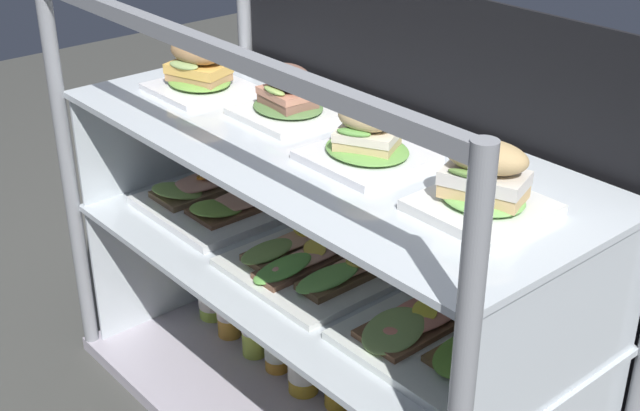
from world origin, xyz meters
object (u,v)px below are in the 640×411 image
juice_bottle_back_left (363,397)px  juice_bottle_front_left_end (395,408)px  plated_roll_sandwich_left_of_center (368,141)px  juice_bottle_front_right_end (277,340)px  open_sandwich_tray_far_right (223,197)px  juice_bottle_tucked_behind (303,358)px  plated_roll_sandwich_center (484,186)px  juice_bottle_back_right (338,377)px  plated_roll_sandwich_right_of_center (198,70)px  plated_roll_sandwich_near_left_corner (288,98)px  juice_bottle_front_fourth (212,286)px  juice_bottle_near_post (253,319)px  open_sandwich_tray_near_left_corner (320,261)px  juice_bottle_back_center (228,305)px  open_sandwich_tray_mid_right (455,334)px

juice_bottle_back_left → juice_bottle_front_left_end: juice_bottle_front_left_end is taller
juice_bottle_front_left_end → plated_roll_sandwich_left_of_center: bearing=-148.4°
juice_bottle_front_right_end → juice_bottle_back_left: 0.28m
open_sandwich_tray_far_right → juice_bottle_tucked_behind: open_sandwich_tray_far_right is taller
plated_roll_sandwich_center → juice_bottle_front_right_end: bearing=177.6°
plated_roll_sandwich_left_of_center → juice_bottle_back_right: 0.61m
plated_roll_sandwich_right_of_center → juice_bottle_tucked_behind: size_ratio=0.83×
plated_roll_sandwich_near_left_corner → juice_bottle_front_fourth: bearing=179.4°
plated_roll_sandwich_right_of_center → plated_roll_sandwich_center: size_ratio=1.01×
plated_roll_sandwich_left_of_center → juice_bottle_front_fourth: (-0.58, 0.03, -0.59)m
plated_roll_sandwich_right_of_center → juice_bottle_front_left_end: 0.80m
juice_bottle_front_right_end → juice_bottle_back_left: (0.28, 0.01, 0.01)m
plated_roll_sandwich_right_of_center → plated_roll_sandwich_near_left_corner: plated_roll_sandwich_right_of_center is taller
juice_bottle_near_post → juice_bottle_back_right: juice_bottle_near_post is taller
plated_roll_sandwich_left_of_center → juice_bottle_front_fourth: size_ratio=0.84×
open_sandwich_tray_far_right → open_sandwich_tray_near_left_corner: bearing=-2.5°
open_sandwich_tray_near_left_corner → juice_bottle_back_left: (0.09, 0.04, -0.30)m
open_sandwich_tray_near_left_corner → juice_bottle_back_center: open_sandwich_tray_near_left_corner is taller
plated_roll_sandwich_right_of_center → open_sandwich_tray_near_left_corner: 0.48m
plated_roll_sandwich_right_of_center → juice_bottle_tucked_behind: plated_roll_sandwich_right_of_center is taller
open_sandwich_tray_mid_right → juice_bottle_front_fourth: bearing=178.0°
plated_roll_sandwich_near_left_corner → plated_roll_sandwich_right_of_center: bearing=-168.9°
plated_roll_sandwich_right_of_center → juice_bottle_front_left_end: plated_roll_sandwich_right_of_center is taller
juice_bottle_tucked_behind → juice_bottle_back_right: bearing=16.3°
juice_bottle_tucked_behind → juice_bottle_front_left_end: bearing=4.2°
plated_roll_sandwich_left_of_center → plated_roll_sandwich_right_of_center: bearing=-178.0°
plated_roll_sandwich_center → open_sandwich_tray_mid_right: bearing=170.1°
plated_roll_sandwich_right_of_center → juice_bottle_front_left_end: bearing=5.5°
plated_roll_sandwich_left_of_center → juice_bottle_tucked_behind: (-0.20, 0.02, -0.59)m
open_sandwich_tray_mid_right → juice_bottle_back_left: 0.39m
juice_bottle_near_post → juice_bottle_back_left: bearing=1.7°
plated_roll_sandwich_near_left_corner → open_sandwich_tray_far_right: (-0.21, -0.02, -0.29)m
open_sandwich_tray_far_right → juice_bottle_front_fourth: 0.32m
juice_bottle_front_right_end → juice_bottle_back_right: (0.19, 0.02, -0.00)m
juice_bottle_front_fourth → plated_roll_sandwich_center: bearing=-2.4°
plated_roll_sandwich_center → juice_bottle_back_center: 0.95m
juice_bottle_front_fourth → open_sandwich_tray_far_right: bearing=-13.2°
juice_bottle_near_post → juice_bottle_back_right: size_ratio=1.22×
open_sandwich_tray_mid_right → juice_bottle_front_right_end: bearing=178.2°
open_sandwich_tray_far_right → juice_bottle_back_left: (0.45, 0.02, -0.30)m
plated_roll_sandwich_right_of_center → plated_roll_sandwich_center: bearing=1.2°
juice_bottle_tucked_behind → plated_roll_sandwich_near_left_corner: bearing=167.1°
open_sandwich_tray_far_right → juice_bottle_front_left_end: 0.60m
open_sandwich_tray_far_right → plated_roll_sandwich_right_of_center: bearing=-138.7°
plated_roll_sandwich_right_of_center → open_sandwich_tray_mid_right: 0.78m
juice_bottle_front_fourth → juice_bottle_near_post: bearing=-5.0°
juice_bottle_tucked_behind → juice_bottle_back_left: bearing=3.1°
open_sandwich_tray_mid_right → juice_bottle_front_right_end: size_ratio=1.61×
plated_roll_sandwich_right_of_center → plated_roll_sandwich_left_of_center: size_ratio=0.98×
juice_bottle_front_right_end → juice_bottle_back_left: size_ratio=0.98×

